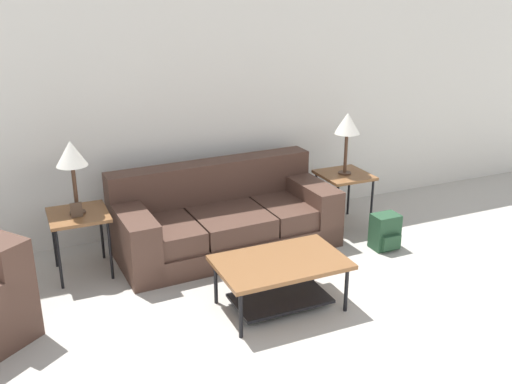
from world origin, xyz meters
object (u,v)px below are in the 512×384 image
object	(u,v)px
coffee_table	(280,273)
side_table_left	(79,220)
table_lamp_left	(71,156)
backpack	(385,232)
couch	(224,220)
side_table_right	(344,179)
table_lamp_right	(347,125)

from	to	relation	value
coffee_table	side_table_left	xyz separation A→B (m)	(-1.39, 1.27, 0.21)
table_lamp_left	backpack	distance (m)	3.08
couch	backpack	world-z (taller)	couch
side_table_left	side_table_right	distance (m)	2.78
table_lamp_left	coffee_table	bearing A→B (deg)	-42.46
table_lamp_left	table_lamp_right	distance (m)	2.78
coffee_table	table_lamp_right	bearing A→B (deg)	42.40
side_table_left	table_lamp_left	distance (m)	0.59
side_table_left	table_lamp_right	distance (m)	2.85
backpack	table_lamp_left	bearing A→B (deg)	166.28
table_lamp_left	backpack	xyz separation A→B (m)	(2.85, -0.69, -0.95)
side_table_right	table_lamp_left	bearing A→B (deg)	180.00
backpack	side_table_left	bearing A→B (deg)	166.28
side_table_left	backpack	world-z (taller)	side_table_left
side_table_left	side_table_right	bearing A→B (deg)	0.00
side_table_right	coffee_table	bearing A→B (deg)	-137.60
side_table_left	side_table_right	size ratio (longest dim) A/B	1.00
couch	coffee_table	world-z (taller)	couch
table_lamp_left	table_lamp_right	xyz separation A→B (m)	(2.78, 0.00, 0.00)
table_lamp_right	backpack	xyz separation A→B (m)	(0.06, -0.69, -0.95)
coffee_table	side_table_right	bearing A→B (deg)	42.40
side_table_left	couch	bearing A→B (deg)	-0.10
couch	table_lamp_right	distance (m)	1.62
coffee_table	backpack	xyz separation A→B (m)	(1.46, 0.58, -0.14)
couch	coffee_table	size ratio (longest dim) A/B	2.11
side_table_right	table_lamp_right	distance (m)	0.59
side_table_right	table_lamp_left	world-z (taller)	table_lamp_left
side_table_right	table_lamp_left	distance (m)	2.85
couch	side_table_left	size ratio (longest dim) A/B	3.72
side_table_right	backpack	distance (m)	0.78
couch	side_table_right	xyz separation A→B (m)	(1.39, 0.00, 0.24)
coffee_table	backpack	distance (m)	1.57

